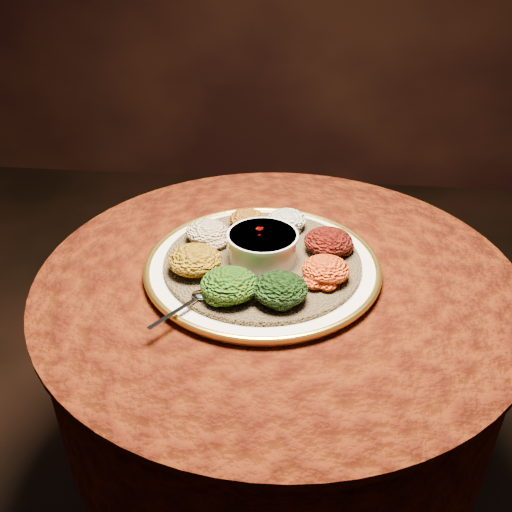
# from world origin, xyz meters

# --- Properties ---
(table) EXTENTS (0.96, 0.96, 0.73)m
(table) POSITION_xyz_m (0.00, 0.00, 0.55)
(table) COLOR black
(table) RESTS_ON ground
(platter) EXTENTS (0.56, 0.56, 0.02)m
(platter) POSITION_xyz_m (-0.03, 0.00, 0.75)
(platter) COLOR white
(platter) RESTS_ON table
(injera) EXTENTS (0.50, 0.50, 0.01)m
(injera) POSITION_xyz_m (-0.03, 0.00, 0.76)
(injera) COLOR olive
(injera) RESTS_ON platter
(stew_bowl) EXTENTS (0.14, 0.14, 0.06)m
(stew_bowl) POSITION_xyz_m (-0.03, 0.00, 0.80)
(stew_bowl) COLOR silver
(stew_bowl) RESTS_ON injera
(spoon) EXTENTS (0.10, 0.12, 0.01)m
(spoon) POSITION_xyz_m (-0.13, -0.14, 0.77)
(spoon) COLOR silver
(spoon) RESTS_ON injera
(portion_ayib) EXTENTS (0.08, 0.08, 0.04)m
(portion_ayib) POSITION_xyz_m (0.01, 0.13, 0.78)
(portion_ayib) COLOR silver
(portion_ayib) RESTS_ON injera
(portion_kitfo) EXTENTS (0.10, 0.09, 0.05)m
(portion_kitfo) POSITION_xyz_m (0.10, 0.05, 0.79)
(portion_kitfo) COLOR black
(portion_kitfo) RESTS_ON injera
(portion_tikil) EXTENTS (0.09, 0.09, 0.04)m
(portion_tikil) POSITION_xyz_m (0.09, -0.05, 0.78)
(portion_tikil) COLOR #B6630F
(portion_tikil) RESTS_ON injera
(portion_gomen) EXTENTS (0.10, 0.10, 0.05)m
(portion_gomen) POSITION_xyz_m (0.01, -0.12, 0.79)
(portion_gomen) COLOR black
(portion_gomen) RESTS_ON injera
(portion_mixveg) EXTENTS (0.11, 0.10, 0.05)m
(portion_mixveg) POSITION_xyz_m (-0.08, -0.12, 0.79)
(portion_mixveg) COLOR #8E2D09
(portion_mixveg) RESTS_ON injera
(portion_kik) EXTENTS (0.10, 0.10, 0.05)m
(portion_kik) POSITION_xyz_m (-0.16, -0.05, 0.79)
(portion_kik) COLOR #996F0D
(portion_kik) RESTS_ON injera
(portion_timatim) EXTENTS (0.09, 0.08, 0.04)m
(portion_timatim) POSITION_xyz_m (-0.15, 0.06, 0.78)
(portion_timatim) COLOR #760807
(portion_timatim) RESTS_ON injera
(portion_shiro) EXTENTS (0.08, 0.07, 0.04)m
(portion_shiro) POSITION_xyz_m (-0.08, 0.13, 0.78)
(portion_shiro) COLOR #915011
(portion_shiro) RESTS_ON injera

